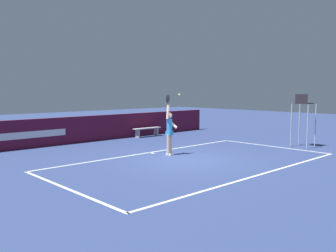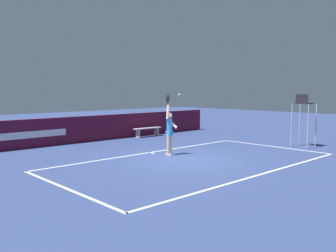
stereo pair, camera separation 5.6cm
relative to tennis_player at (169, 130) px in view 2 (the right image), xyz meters
The scene contains 7 objects.
ground_plane 1.49m from the tennis_player, 100.92° to the right, with size 60.00×60.00×0.00m, color navy.
court_lines 1.97m from the tennis_player, 96.98° to the right, with size 10.55×5.48×0.00m.
back_wall 5.57m from the tennis_player, 92.19° to the left, with size 16.31×0.19×1.31m.
tennis_player is the anchor object (origin of this frame).
tennis_ball 1.47m from the tennis_player, 29.57° to the right, with size 0.07×0.07×0.07m.
umpire_chair 6.53m from the tennis_player, 24.16° to the right, with size 0.83×0.83×2.43m.
courtside_bench_near 5.88m from the tennis_player, 58.79° to the left, with size 1.75×0.43×0.50m.
Camera 2 is at (-9.69, -9.41, 2.63)m, focal length 38.68 mm.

